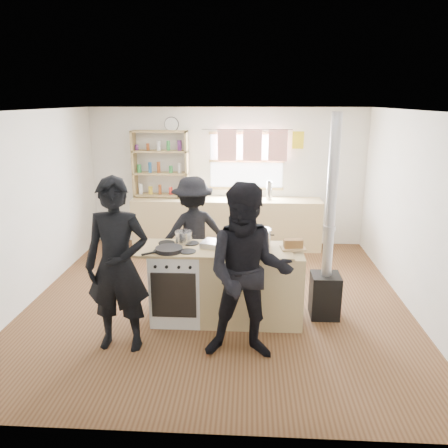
# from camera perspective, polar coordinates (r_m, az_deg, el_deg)

# --- Properties ---
(ground) EXTENTS (5.00, 5.00, 0.01)m
(ground) POSITION_cam_1_polar(r_m,az_deg,el_deg) (6.06, -0.81, -9.82)
(ground) COLOR brown
(ground) RESTS_ON ground
(back_counter) EXTENTS (3.40, 0.55, 0.90)m
(back_counter) POSITION_cam_1_polar(r_m,az_deg,el_deg) (7.97, 0.32, 0.11)
(back_counter) COLOR tan
(back_counter) RESTS_ON ground
(shelving_unit) EXTENTS (1.00, 0.28, 1.20)m
(shelving_unit) POSITION_cam_1_polar(r_m,az_deg,el_deg) (8.02, -8.30, 7.80)
(shelving_unit) COLOR tan
(shelving_unit) RESTS_ON back_counter
(thermos) EXTENTS (0.10, 0.10, 0.33)m
(thermos) POSITION_cam_1_polar(r_m,az_deg,el_deg) (7.82, 5.92, 4.34)
(thermos) COLOR silver
(thermos) RESTS_ON back_counter
(cooking_island) EXTENTS (1.97, 0.64, 0.93)m
(cooking_island) POSITION_cam_1_polar(r_m,az_deg,el_deg) (5.35, 0.31, -7.88)
(cooking_island) COLOR white
(cooking_island) RESTS_ON ground
(skillet_greens) EXTENTS (0.44, 0.44, 0.05)m
(skillet_greens) POSITION_cam_1_polar(r_m,az_deg,el_deg) (5.10, -7.20, -3.29)
(skillet_greens) COLOR black
(skillet_greens) RESTS_ON cooking_island
(roast_tray) EXTENTS (0.38, 0.33, 0.07)m
(roast_tray) POSITION_cam_1_polar(r_m,az_deg,el_deg) (5.22, -1.08, -2.59)
(roast_tray) COLOR silver
(roast_tray) RESTS_ON cooking_island
(stockpot_stove) EXTENTS (0.21, 0.21, 0.17)m
(stockpot_stove) POSITION_cam_1_polar(r_m,az_deg,el_deg) (5.37, -5.28, -1.72)
(stockpot_stove) COLOR #B3B3B5
(stockpot_stove) RESTS_ON cooking_island
(stockpot_counter) EXTENTS (0.32, 0.32, 0.23)m
(stockpot_counter) POSITION_cam_1_polar(r_m,az_deg,el_deg) (5.25, 4.44, -1.76)
(stockpot_counter) COLOR #B1B1B4
(stockpot_counter) RESTS_ON cooking_island
(bread_board) EXTENTS (0.30, 0.23, 0.12)m
(bread_board) POSITION_cam_1_polar(r_m,az_deg,el_deg) (5.21, 9.00, -2.70)
(bread_board) COLOR tan
(bread_board) RESTS_ON cooking_island
(flue_heater) EXTENTS (0.35, 0.35, 2.50)m
(flue_heater) POSITION_cam_1_polar(r_m,az_deg,el_deg) (5.51, 13.26, -5.63)
(flue_heater) COLOR black
(flue_heater) RESTS_ON ground
(person_near_left) EXTENTS (0.70, 0.47, 1.89)m
(person_near_left) POSITION_cam_1_polar(r_m,az_deg,el_deg) (4.75, -13.74, -5.30)
(person_near_left) COLOR black
(person_near_left) RESTS_ON ground
(person_near_right) EXTENTS (0.91, 0.72, 1.87)m
(person_near_right) POSITION_cam_1_polar(r_m,az_deg,el_deg) (4.45, 3.18, -6.48)
(person_near_right) COLOR black
(person_near_right) RESTS_ON ground
(person_far) EXTENTS (1.19, 0.95, 1.60)m
(person_far) POSITION_cam_1_polar(r_m,az_deg,el_deg) (6.24, -4.06, -1.10)
(person_far) COLOR black
(person_far) RESTS_ON ground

